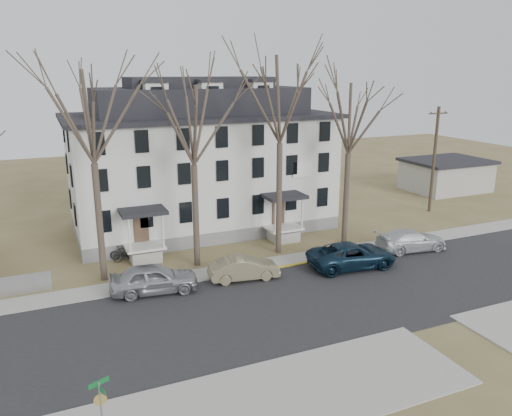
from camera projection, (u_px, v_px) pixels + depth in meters
name	position (u px, v px, depth m)	size (l,w,h in m)	color
ground	(342.00, 314.00, 26.48)	(120.00, 120.00, 0.00)	olive
main_road	(323.00, 299.00, 28.25)	(120.00, 10.00, 0.04)	#27272A
far_sidewalk	(277.00, 263.00, 33.56)	(120.00, 2.00, 0.08)	#A09F97
near_sidewalk_left	(236.00, 411.00, 18.99)	(20.00, 5.00, 0.08)	#A09F97
yellow_curb	(347.00, 257.00, 34.68)	(14.00, 0.25, 0.06)	gold
boarding_house	(201.00, 162.00, 40.16)	(20.80, 12.36, 12.05)	slate
distant_building	(446.00, 175.00, 53.70)	(8.50, 6.50, 3.35)	#A09F97
tree_far_left	(90.00, 110.00, 28.18)	(8.40, 8.40, 13.72)	#473B31
tree_mid_left	(193.00, 119.00, 30.68)	(7.80, 7.80, 12.74)	#473B31
tree_center	(280.00, 93.00, 32.59)	(9.00, 9.00, 14.70)	#473B31
tree_mid_right	(350.00, 113.00, 35.09)	(7.80, 7.80, 12.74)	#473B31
utility_pole_far	(434.00, 159.00, 44.66)	(2.00, 0.28, 9.50)	#3D3023
car_silver	(154.00, 279.00, 28.85)	(2.02, 5.03, 1.71)	#9A9EA4
car_tan	(244.00, 269.00, 30.73)	(1.52, 4.35, 1.43)	#7E7557
car_navy	(352.00, 256.00, 32.61)	(2.69, 5.84, 1.62)	#0E2234
car_white	(411.00, 241.00, 35.72)	(2.10, 5.18, 1.50)	silver
bicycle_left	(127.00, 255.00, 33.64)	(0.66, 1.90, 1.00)	black
bicycle_right	(123.00, 253.00, 33.95)	(0.48, 1.69, 1.01)	black
street_sign	(101.00, 404.00, 16.67)	(0.75, 0.75, 2.64)	gray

